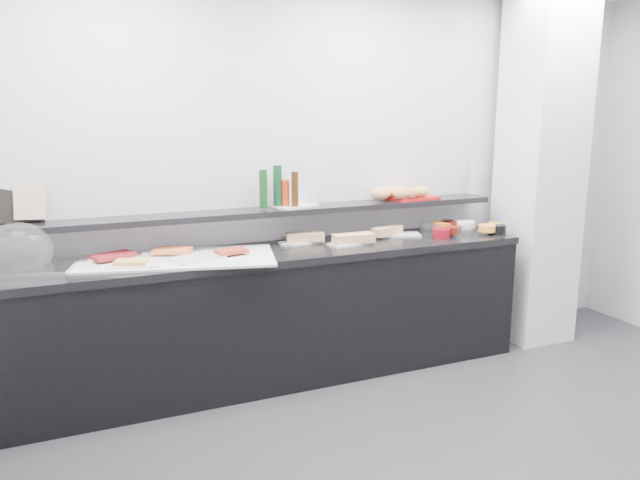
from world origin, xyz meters
name	(u,v)px	position (x,y,z in m)	size (l,w,h in m)	color
back_wall	(347,174)	(0.00, 2.00, 1.35)	(5.00, 0.02, 2.70)	#B9BBC1
column	(540,170)	(1.50, 1.65, 1.35)	(0.50, 0.50, 2.70)	silver
buffet_cabinet	(272,319)	(-0.70, 1.70, 0.42)	(3.60, 0.60, 0.85)	black
counter_top	(271,254)	(-0.70, 1.70, 0.88)	(3.62, 0.62, 0.05)	black
wall_shelf	(262,212)	(-0.70, 1.88, 1.13)	(3.60, 0.25, 0.04)	black
cloche_base	(28,269)	(-2.16, 1.71, 0.92)	(0.49, 0.33, 0.04)	#B0B3B7
cloche_dome	(16,252)	(-2.21, 1.72, 1.03)	(0.41, 0.27, 0.34)	white
linen_runner	(176,259)	(-1.32, 1.69, 0.91)	(1.21, 0.57, 0.01)	silver
platter_meat_a	(113,256)	(-1.69, 1.85, 0.92)	(0.28, 0.19, 0.01)	white
food_meat_a	(113,256)	(-1.69, 1.78, 0.94)	(0.24, 0.15, 0.02)	maroon
platter_salmon	(166,251)	(-1.35, 1.86, 0.92)	(0.27, 0.18, 0.01)	white
food_salmon	(172,250)	(-1.33, 1.79, 0.94)	(0.23, 0.15, 0.02)	orange
platter_cheese	(138,264)	(-1.57, 1.58, 0.92)	(0.27, 0.18, 0.01)	white
food_cheese	(131,262)	(-1.60, 1.57, 0.94)	(0.19, 0.12, 0.02)	tan
platter_meat_b	(197,258)	(-1.21, 1.60, 0.92)	(0.31, 0.20, 0.01)	silver
food_meat_b	(231,251)	(-0.99, 1.62, 0.94)	(0.19, 0.12, 0.02)	maroon
sandwich_plate_left	(301,242)	(-0.43, 1.83, 0.91)	(0.30, 0.13, 0.01)	white
sandwich_food_left	(305,237)	(-0.40, 1.82, 0.94)	(0.26, 0.10, 0.06)	tan
tongs_left	(290,244)	(-0.54, 1.75, 0.92)	(0.01, 0.01, 0.16)	silver
sandwich_plate_mid	(351,243)	(-0.13, 1.66, 0.91)	(0.31, 0.13, 0.01)	silver
sandwich_food_mid	(354,238)	(-0.11, 1.65, 0.94)	(0.29, 0.11, 0.06)	tan
tongs_mid	(343,243)	(-0.20, 1.63, 0.92)	(0.01, 0.01, 0.16)	silver
sandwich_plate_right	(396,235)	(0.32, 1.80, 0.91)	(0.34, 0.15, 0.01)	silver
sandwich_food_right	(387,231)	(0.23, 1.79, 0.94)	(0.25, 0.10, 0.06)	tan
tongs_right	(380,236)	(0.15, 1.74, 0.92)	(0.01, 0.01, 0.16)	silver
bowl_glass_fruit	(430,228)	(0.62, 1.81, 0.94)	(0.15, 0.15, 0.07)	white
fill_glass_fruit	(442,225)	(0.72, 1.80, 0.95)	(0.14, 0.14, 0.05)	orange
bowl_black_jam	(449,225)	(0.81, 1.84, 0.94)	(0.14, 0.14, 0.07)	black
fill_black_jam	(449,225)	(0.78, 1.80, 0.95)	(0.12, 0.12, 0.05)	#600F0D
bowl_glass_cream	(465,226)	(0.90, 1.77, 0.94)	(0.16, 0.16, 0.07)	white
fill_glass_cream	(464,224)	(0.90, 1.77, 0.95)	(0.17, 0.17, 0.05)	white
bowl_red_jam	(441,233)	(0.57, 1.60, 0.94)	(0.13, 0.13, 0.07)	maroon
fill_red_jam	(454,230)	(0.69, 1.61, 0.95)	(0.12, 0.12, 0.05)	#50160B
bowl_glass_salmon	(463,232)	(0.75, 1.58, 0.94)	(0.14, 0.14, 0.07)	silver
fill_glass_salmon	(487,228)	(0.96, 1.57, 0.95)	(0.13, 0.13, 0.05)	#FFA03E
bowl_black_fruit	(498,229)	(1.05, 1.55, 0.94)	(0.12, 0.12, 0.07)	black
fill_black_fruit	(494,226)	(1.07, 1.62, 0.95)	(0.10, 0.10, 0.05)	orange
framed_print	(21,201)	(-2.18, 2.00, 1.28)	(0.25, 0.02, 0.26)	black
print_art	(29,201)	(-2.13, 1.96, 1.28)	(0.18, 0.00, 0.22)	tan
condiment_tray	(296,206)	(-0.44, 1.90, 1.16)	(0.29, 0.18, 0.01)	silver
bottle_green_a	(263,189)	(-0.69, 1.87, 1.29)	(0.06, 0.06, 0.26)	#103C14
bottle_brown	(295,189)	(-0.47, 1.84, 1.28)	(0.05, 0.05, 0.24)	#331D09
bottle_green_b	(278,186)	(-0.57, 1.92, 1.30)	(0.06, 0.06, 0.28)	#0F381B
bottle_hot	(286,193)	(-0.52, 1.89, 1.25)	(0.05, 0.05, 0.18)	#B32D0C
shaker_salt	(295,200)	(-0.44, 1.92, 1.20)	(0.03, 0.03, 0.07)	white
shaker_pepper	(315,200)	(-0.31, 1.86, 1.20)	(0.03, 0.03, 0.07)	silver
bread_tray	(411,197)	(0.50, 1.91, 1.16)	(0.37, 0.26, 0.02)	#AB1212
bread_roll_nw	(384,192)	(0.27, 1.92, 1.21)	(0.15, 0.10, 0.08)	tan
bread_roll_n	(390,191)	(0.34, 1.94, 1.21)	(0.14, 0.09, 0.08)	tan
bread_roll_ne	(401,190)	(0.44, 1.96, 1.21)	(0.16, 0.10, 0.08)	#BE8B48
bread_roll_sw	(381,194)	(0.20, 1.83, 1.21)	(0.13, 0.09, 0.08)	#BA7947
bread_roll_s	(401,194)	(0.35, 1.80, 1.21)	(0.13, 0.08, 0.08)	#B67545
bread_roll_se	(412,193)	(0.44, 1.80, 1.21)	(0.12, 0.07, 0.08)	#BB7847
bread_roll_midw	(379,193)	(0.22, 1.91, 1.21)	(0.13, 0.08, 0.08)	tan
bread_roll_mide	(420,192)	(0.54, 1.85, 1.21)	(0.14, 0.09, 0.08)	tan
carafe	(474,176)	(1.06, 1.90, 1.30)	(0.10, 0.10, 0.30)	white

